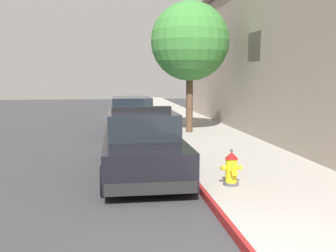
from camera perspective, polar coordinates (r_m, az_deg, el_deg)
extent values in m
cube|color=#353538|center=(13.92, -18.26, -3.39)|extent=(33.97, 60.00, 0.20)
cube|color=#9E9991|center=(14.10, 6.48, -2.20)|extent=(3.45, 60.00, 0.16)
cube|color=maroon|center=(13.77, -0.67, -2.38)|extent=(0.08, 60.00, 0.16)
cube|color=black|center=(14.90, 12.94, 11.54)|extent=(0.06, 1.30, 1.10)
cube|color=black|center=(21.81, 6.04, 10.26)|extent=(0.06, 1.30, 1.10)
cube|color=black|center=(9.45, -3.93, -3.76)|extent=(1.84, 4.80, 0.76)
cube|color=black|center=(9.50, -4.03, 0.45)|extent=(1.64, 2.50, 0.60)
cube|color=black|center=(7.25, -2.56, -9.29)|extent=(1.76, 0.16, 0.24)
cube|color=black|center=(11.80, -4.74, -2.84)|extent=(1.76, 0.16, 0.24)
cylinder|color=black|center=(11.15, -8.97, -3.50)|extent=(0.22, 0.64, 0.64)
cylinder|color=black|center=(11.25, -0.16, -3.31)|extent=(0.22, 0.64, 0.64)
cylinder|color=black|center=(7.83, -9.35, -8.11)|extent=(0.22, 0.64, 0.64)
cylinder|color=black|center=(7.98, 3.21, -7.74)|extent=(0.22, 0.64, 0.64)
cube|color=black|center=(9.41, -4.03, 2.59)|extent=(1.48, 0.20, 0.12)
cube|color=red|center=(9.39, -6.16, 2.56)|extent=(0.44, 0.18, 0.11)
cube|color=#1E33E0|center=(9.44, -1.91, 2.62)|extent=(0.44, 0.18, 0.11)
cube|color=navy|center=(16.49, -5.48, 0.94)|extent=(1.84, 4.80, 0.76)
cube|color=black|center=(16.58, -5.53, 3.34)|extent=(1.64, 2.50, 0.60)
cube|color=black|center=(14.21, -5.04, -1.12)|extent=(1.76, 0.16, 0.24)
cube|color=black|center=(18.85, -5.79, 0.93)|extent=(1.76, 0.16, 0.24)
cylinder|color=black|center=(18.20, -8.42, 0.66)|extent=(0.22, 0.64, 0.64)
cylinder|color=black|center=(18.26, -3.01, 0.76)|extent=(0.22, 0.64, 0.64)
cylinder|color=black|center=(14.82, -8.49, -0.83)|extent=(0.22, 0.64, 0.64)
cylinder|color=black|center=(14.91, -1.87, -0.70)|extent=(0.22, 0.64, 0.64)
cylinder|color=#4C4C51|center=(8.11, 9.48, -8.55)|extent=(0.32, 0.32, 0.06)
cylinder|color=yellow|center=(8.04, 9.52, -6.63)|extent=(0.24, 0.24, 0.50)
cone|color=red|center=(7.96, 9.57, -4.39)|extent=(0.28, 0.28, 0.14)
cylinder|color=#4C4C51|center=(7.95, 9.58, -3.68)|extent=(0.05, 0.05, 0.06)
cylinder|color=yellow|center=(7.97, 8.35, -6.27)|extent=(0.10, 0.10, 0.10)
cylinder|color=yellow|center=(8.07, 10.68, -6.15)|extent=(0.10, 0.10, 0.10)
cylinder|color=yellow|center=(7.87, 9.92, -6.86)|extent=(0.13, 0.12, 0.13)
cylinder|color=brown|center=(15.55, 3.24, 3.80)|extent=(0.28, 0.28, 2.58)
sphere|color=#387A33|center=(15.59, 3.31, 12.63)|extent=(3.16, 3.16, 3.16)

